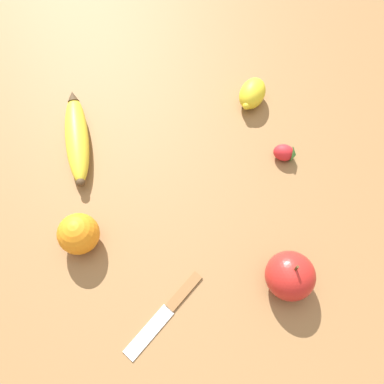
{
  "coord_description": "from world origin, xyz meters",
  "views": [
    {
      "loc": [
        -0.1,
        -0.32,
        0.62
      ],
      "look_at": [
        0.02,
        -0.02,
        0.03
      ],
      "focal_mm": 35.0,
      "sensor_mm": 36.0,
      "label": 1
    }
  ],
  "objects_px": {
    "banana": "(77,137)",
    "paring_knife": "(167,310)",
    "strawberry": "(285,153)",
    "apple": "(290,276)",
    "lemon": "(252,94)",
    "orange": "(79,234)"
  },
  "relations": [
    {
      "from": "banana",
      "to": "lemon",
      "type": "relative_size",
      "value": 2.48
    },
    {
      "from": "apple",
      "to": "orange",
      "type": "bearing_deg",
      "value": 146.53
    },
    {
      "from": "paring_knife",
      "to": "strawberry",
      "type": "bearing_deg",
      "value": -86.22
    },
    {
      "from": "orange",
      "to": "paring_knife",
      "type": "xyz_separation_m",
      "value": [
        0.1,
        -0.16,
        -0.03
      ]
    },
    {
      "from": "banana",
      "to": "orange",
      "type": "height_order",
      "value": "orange"
    },
    {
      "from": "banana",
      "to": "apple",
      "type": "bearing_deg",
      "value": -138.25
    },
    {
      "from": "lemon",
      "to": "apple",
      "type": "bearing_deg",
      "value": -107.53
    },
    {
      "from": "strawberry",
      "to": "apple",
      "type": "bearing_deg",
      "value": -82.52
    },
    {
      "from": "banana",
      "to": "paring_knife",
      "type": "height_order",
      "value": "banana"
    },
    {
      "from": "paring_knife",
      "to": "banana",
      "type": "bearing_deg",
      "value": -19.54
    },
    {
      "from": "strawberry",
      "to": "apple",
      "type": "height_order",
      "value": "apple"
    },
    {
      "from": "banana",
      "to": "lemon",
      "type": "distance_m",
      "value": 0.37
    },
    {
      "from": "strawberry",
      "to": "apple",
      "type": "relative_size",
      "value": 0.64
    },
    {
      "from": "orange",
      "to": "apple",
      "type": "bearing_deg",
      "value": -33.47
    },
    {
      "from": "lemon",
      "to": "orange",
      "type": "bearing_deg",
      "value": -156.73
    },
    {
      "from": "strawberry",
      "to": "apple",
      "type": "xyz_separation_m",
      "value": [
        -0.11,
        -0.22,
        0.02
      ]
    },
    {
      "from": "strawberry",
      "to": "lemon",
      "type": "xyz_separation_m",
      "value": [
        0.0,
        0.15,
        0.01
      ]
    },
    {
      "from": "orange",
      "to": "lemon",
      "type": "distance_m",
      "value": 0.45
    },
    {
      "from": "lemon",
      "to": "banana",
      "type": "bearing_deg",
      "value": 175.16
    },
    {
      "from": "banana",
      "to": "paring_knife",
      "type": "xyz_separation_m",
      "value": [
        0.05,
        -0.37,
        -0.02
      ]
    },
    {
      "from": "banana",
      "to": "lemon",
      "type": "height_order",
      "value": "lemon"
    },
    {
      "from": "orange",
      "to": "strawberry",
      "type": "height_order",
      "value": "orange"
    }
  ]
}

